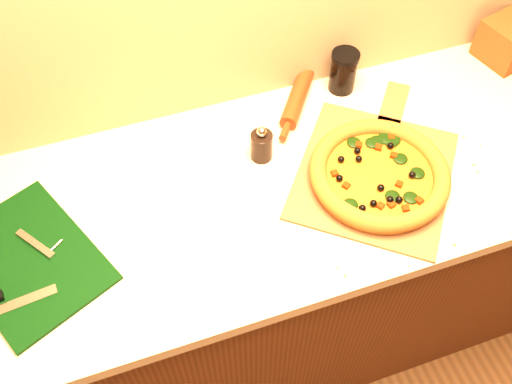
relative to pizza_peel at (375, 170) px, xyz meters
name	(u,v)px	position (x,y,z in m)	size (l,w,h in m)	color
cabinet	(280,269)	(-0.23, 0.04, -0.47)	(2.80, 0.65, 0.86)	#48210F
countertop	(286,186)	(-0.23, 0.04, -0.02)	(2.84, 0.68, 0.04)	beige
pizza_peel	(375,170)	(0.00, 0.00, 0.00)	(0.56, 0.58, 0.01)	brown
pizza	(379,174)	(-0.01, -0.03, 0.03)	(0.36, 0.36, 0.05)	#A9632A
cutting_board	(27,261)	(-0.88, 0.01, 0.00)	(0.40, 0.45, 0.03)	black
bottle_cap	(98,264)	(-0.73, -0.04, 0.00)	(0.03, 0.03, 0.01)	black
pepper_grinder	(262,145)	(-0.26, 0.14, 0.04)	(0.06, 0.06, 0.11)	black
rolling_pin	(299,94)	(-0.09, 0.31, 0.02)	(0.22, 0.30, 0.05)	#5E2E10
dark_jar	(343,71)	(0.04, 0.31, 0.06)	(0.08, 0.08, 0.13)	black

